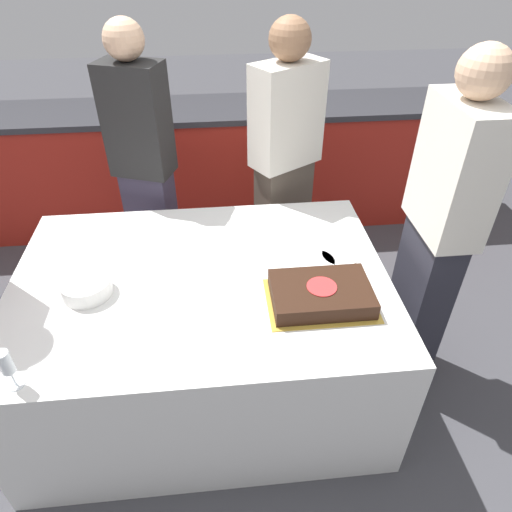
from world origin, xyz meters
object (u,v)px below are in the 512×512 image
(person_cutting_cake, at_px, (285,165))
(person_standing_back, at_px, (145,170))
(cake, at_px, (321,294))
(plate_stack, at_px, (86,287))
(wine_glass, at_px, (6,364))
(person_seated_right, at_px, (436,237))

(person_cutting_cake, relative_size, person_standing_back, 1.00)
(cake, bearing_deg, plate_stack, 171.48)
(wine_glass, xyz_separation_m, person_seated_right, (1.70, 0.52, 0.03))
(cake, relative_size, person_standing_back, 0.27)
(plate_stack, relative_size, person_standing_back, 0.13)
(wine_glass, bearing_deg, cake, 15.38)
(cake, bearing_deg, wine_glass, -164.62)
(wine_glass, relative_size, person_standing_back, 0.10)
(cake, relative_size, person_seated_right, 0.27)
(person_cutting_cake, xyz_separation_m, person_standing_back, (-0.80, -0.00, 0.01))
(cake, height_order, person_seated_right, person_seated_right)
(cake, height_order, plate_stack, cake)
(cake, distance_m, person_cutting_cake, 1.03)
(person_cutting_cake, xyz_separation_m, person_seated_right, (0.56, -0.82, 0.02))
(wine_glass, distance_m, person_seated_right, 1.78)
(person_standing_back, bearing_deg, person_cutting_cake, -159.84)
(plate_stack, relative_size, person_cutting_cake, 0.13)
(plate_stack, xyz_separation_m, person_cutting_cake, (0.98, 0.88, 0.09))
(cake, height_order, wine_glass, wine_glass)
(plate_stack, bearing_deg, person_seated_right, 2.21)
(plate_stack, bearing_deg, wine_glass, -108.92)
(person_standing_back, bearing_deg, person_seated_right, 169.20)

